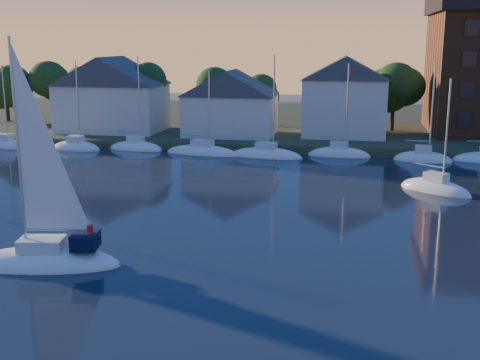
% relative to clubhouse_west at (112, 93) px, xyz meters
% --- Properties ---
extents(shoreline_land, '(160.00, 50.00, 2.00)m').
position_rel_clubhouse_west_xyz_m(shoreline_land, '(22.00, 17.00, -5.93)').
color(shoreline_land, '#353D23').
rests_on(shoreline_land, ground).
extents(wooden_dock, '(120.00, 3.00, 1.00)m').
position_rel_clubhouse_west_xyz_m(wooden_dock, '(22.00, -6.00, -5.93)').
color(wooden_dock, brown).
rests_on(wooden_dock, ground).
extents(clubhouse_west, '(13.65, 9.45, 9.64)m').
position_rel_clubhouse_west_xyz_m(clubhouse_west, '(0.00, 0.00, 0.00)').
color(clubhouse_west, white).
rests_on(clubhouse_west, shoreline_land).
extents(clubhouse_centre, '(11.55, 8.40, 8.08)m').
position_rel_clubhouse_west_xyz_m(clubhouse_centre, '(16.00, -1.00, -0.80)').
color(clubhouse_centre, white).
rests_on(clubhouse_centre, shoreline_land).
extents(clubhouse_east, '(10.50, 8.40, 9.80)m').
position_rel_clubhouse_west_xyz_m(clubhouse_east, '(30.00, 1.00, 0.07)').
color(clubhouse_east, white).
rests_on(clubhouse_east, shoreline_land).
extents(tree_line, '(93.40, 5.40, 8.90)m').
position_rel_clubhouse_west_xyz_m(tree_line, '(24.00, 5.00, 1.24)').
color(tree_line, '#372719').
rests_on(tree_line, shoreline_land).
extents(moored_fleet, '(71.50, 2.40, 12.05)m').
position_rel_clubhouse_west_xyz_m(moored_fleet, '(14.00, -9.00, -5.83)').
color(moored_fleet, white).
rests_on(moored_fleet, ground).
extents(hero_sailboat, '(9.22, 4.32, 13.86)m').
position_rel_clubhouse_west_xyz_m(hero_sailboat, '(13.80, -45.12, -5.35)').
color(hero_sailboat, white).
rests_on(hero_sailboat, ground).
extents(drifting_sailboat_right, '(6.56, 5.79, 10.65)m').
position_rel_clubhouse_west_xyz_m(drifting_sailboat_right, '(38.05, -23.05, -5.84)').
color(drifting_sailboat_right, white).
rests_on(drifting_sailboat_right, ground).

